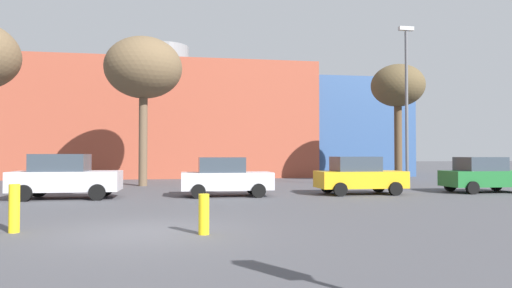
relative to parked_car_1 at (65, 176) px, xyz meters
The scene contains 11 objects.
ground_plane 9.43m from the parked_car_1, 65.87° to the right, with size 200.00×200.00×0.00m, color #47474C.
building_backdrop 20.20m from the parked_car_1, 80.76° to the left, with size 40.64×11.10×11.04m.
parked_car_1 is the anchor object (origin of this frame).
parked_car_2 6.55m from the parked_car_1, ahead, with size 3.88×1.91×1.68m.
parked_car_3 12.62m from the parked_car_1, ahead, with size 3.94×1.93×1.71m.
parked_car_4 18.86m from the parked_car_1, ahead, with size 3.88×1.91×1.68m.
bare_tree_1 9.52m from the parked_car_1, 70.84° to the left, with size 4.42×4.42×8.58m.
bare_tree_2 20.57m from the parked_car_1, 22.47° to the left, with size 3.40×3.40×7.62m.
bollard_yellow_0 10.52m from the parked_car_1, 60.28° to the right, with size 0.24×0.24×0.91m, color yellow.
bollard_yellow_1 8.23m from the parked_car_1, 83.75° to the right, with size 0.24×0.24×1.12m, color yellow.
street_lamp 17.05m from the parked_car_1, ahead, with size 0.80×0.24×8.57m.
Camera 1 is at (0.90, -10.75, 1.80)m, focal length 31.47 mm.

